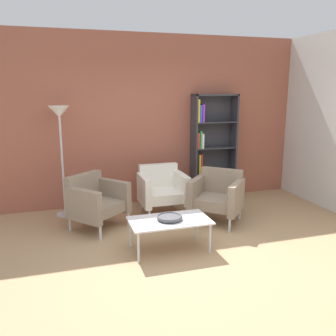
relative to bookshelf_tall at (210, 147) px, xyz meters
The scene contains 9 objects.
ground_plane 2.70m from the bookshelf_tall, 116.86° to the right, with size 8.32×8.32×0.00m, color tan.
brick_back_panel 1.26m from the bookshelf_tall, 169.78° to the left, with size 6.40×0.12×2.90m, color #9E5642.
bookshelf_tall is the anchor object (origin of this frame).
coffee_table_low 2.40m from the bookshelf_tall, 125.54° to the right, with size 1.00×0.56×0.40m.
decorative_bowl 2.38m from the bookshelf_tall, 125.54° to the right, with size 0.32×0.32×0.05m.
armchair_by_bookshelf 1.32m from the bookshelf_tall, 152.16° to the right, with size 0.72×0.66×0.78m.
armchair_corner_red 2.38m from the bookshelf_tall, 158.10° to the right, with size 0.95×0.94×0.78m.
armchair_near_window 1.31m from the bookshelf_tall, 107.56° to the right, with size 0.95×0.95×0.78m.
floor_lamp_torchiere 2.63m from the bookshelf_tall, behind, with size 0.32×0.32×1.74m.
Camera 1 is at (-1.47, -3.68, 2.00)m, focal length 38.58 mm.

